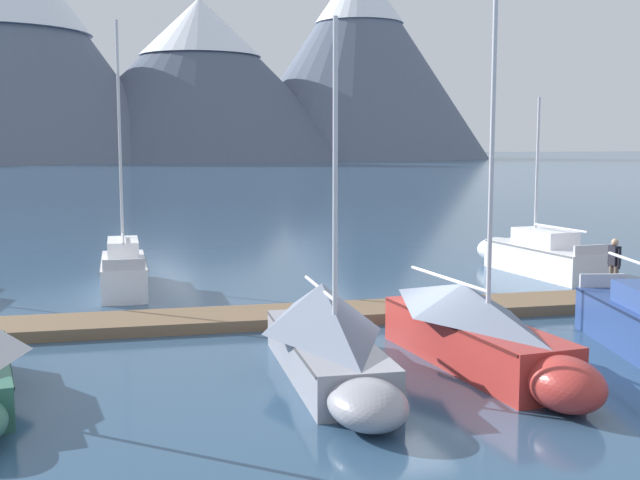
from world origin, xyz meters
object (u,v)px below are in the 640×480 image
sailboat_mid_dock_starboard (328,337)px  sailboat_far_berth (479,331)px  person_on_dock (614,262)px  sailboat_end_of_dock (536,255)px  sailboat_mid_dock_port (124,269)px

sailboat_mid_dock_starboard → sailboat_far_berth: 3.38m
sailboat_far_berth → person_on_dock: (7.52, 5.61, 0.41)m
sailboat_mid_dock_starboard → sailboat_far_berth: sailboat_far_berth is taller
person_on_dock → sailboat_mid_dock_starboard: bearing=-153.9°
sailboat_end_of_dock → sailboat_mid_dock_port: bearing=177.0°
sailboat_far_berth → sailboat_end_of_dock: (8.31, 11.42, -0.18)m
sailboat_mid_dock_port → sailboat_mid_dock_starboard: size_ratio=1.22×
sailboat_mid_dock_port → sailboat_end_of_dock: sailboat_mid_dock_port is taller
sailboat_mid_dock_port → sailboat_far_berth: size_ratio=1.07×
sailboat_mid_dock_port → sailboat_far_berth: (6.96, -12.23, 0.16)m
sailboat_mid_dock_starboard → sailboat_mid_dock_port: bearing=106.7°
sailboat_far_berth → sailboat_end_of_dock: 14.13m
sailboat_mid_dock_starboard → sailboat_far_berth: bearing=-4.5°
sailboat_mid_dock_starboard → person_on_dock: (10.88, 5.34, 0.37)m
sailboat_mid_dock_starboard → sailboat_far_berth: size_ratio=0.88×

